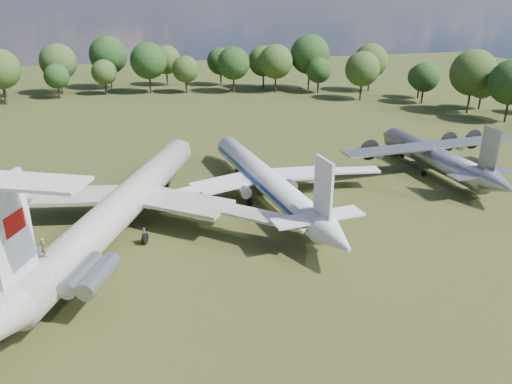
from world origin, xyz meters
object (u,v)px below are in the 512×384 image
object	(u,v)px
il62_airliner	(124,211)
an12_transport	(433,160)
person_on_il62	(43,247)
tu104_jet	(266,184)
small_prop_west	(16,285)

from	to	relation	value
il62_airliner	an12_transport	xyz separation A→B (m)	(47.14, 9.67, -0.60)
il62_airliner	person_on_il62	world-z (taller)	person_on_il62
il62_airliner	tu104_jet	xyz separation A→B (m)	(18.85, 5.70, -0.51)
tu104_jet	il62_airliner	bearing A→B (deg)	-170.31
small_prop_west	person_on_il62	xyz separation A→B (m)	(3.75, -3.63, 5.54)
il62_airliner	an12_transport	size ratio (longest dim) A/B	1.71
tu104_jet	person_on_il62	distance (m)	32.52
tu104_jet	an12_transport	world-z (taller)	tu104_jet
tu104_jet	person_on_il62	size ratio (longest dim) A/B	25.81
person_on_il62	tu104_jet	bearing A→B (deg)	-92.64
tu104_jet	small_prop_west	distance (m)	33.35
tu104_jet	person_on_il62	bearing A→B (deg)	-148.61
il62_airliner	small_prop_west	distance (m)	14.89
an12_transport	small_prop_west	xyz separation A→B (m)	(-57.27, -20.43, -1.24)
person_on_il62	an12_transport	bearing A→B (deg)	-106.97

